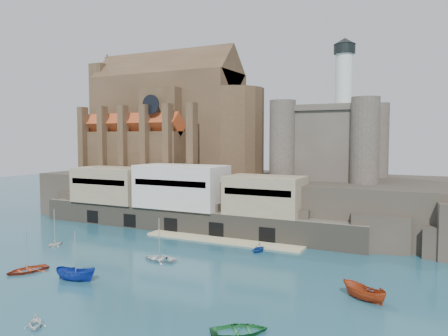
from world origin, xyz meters
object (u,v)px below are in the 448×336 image
church (172,123)px  castle_keep (332,139)px  boat_1 (35,327)px  boat_2 (76,280)px  boat_0 (27,272)px

church → castle_keep: 40.39m
boat_1 → boat_2: bearing=75.4°
church → boat_2: church is taller
boat_2 → boat_1: bearing=-162.3°
castle_keep → boat_1: castle_keep is taller
church → boat_0: 57.44m
boat_0 → church: bearing=119.3°
church → boat_0: bearing=-79.0°
castle_keep → church: bearing=178.9°
boat_1 → church: bearing=67.8°
church → boat_2: 59.42m
church → boat_1: size_ratio=16.63×
boat_0 → castle_keep: bearing=77.9°
church → castle_keep: church is taller
castle_keep → boat_1: size_ratio=10.37×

